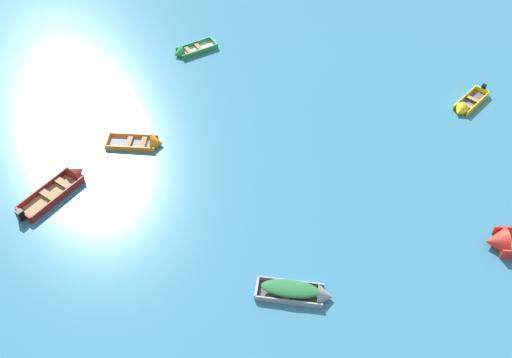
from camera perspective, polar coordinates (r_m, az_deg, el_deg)
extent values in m
cube|color=#99754C|center=(28.90, -19.63, -1.56)|extent=(2.85, 2.92, 0.09)
cube|color=maroon|center=(29.15, -20.37, -0.91)|extent=(2.27, 2.37, 0.38)
cube|color=maroon|center=(28.46, -19.01, -1.84)|extent=(2.27, 2.37, 0.38)
cube|color=maroon|center=(28.33, -22.09, -3.33)|extent=(0.84, 0.81, 0.38)
cone|color=maroon|center=(29.37, -17.32, 0.62)|extent=(1.25, 1.24, 1.03)
cube|color=#937047|center=(28.70, -19.98, -1.47)|extent=(0.93, 0.91, 0.03)
cube|color=#937047|center=(29.01, -18.62, -0.36)|extent=(0.93, 0.91, 0.03)
cube|color=black|center=(28.20, -22.36, -3.32)|extent=(0.41, 0.41, 0.53)
cone|color=red|center=(27.26, 22.70, -5.77)|extent=(1.07, 1.37, 1.24)
cube|color=#4C4C51|center=(24.03, 3.40, -11.29)|extent=(2.78, 1.61, 0.07)
cube|color=gray|center=(24.20, 3.52, -10.19)|extent=(2.65, 0.84, 0.30)
cube|color=gray|center=(23.68, 3.29, -12.12)|extent=(2.65, 0.84, 0.30)
cube|color=gray|center=(24.00, 0.09, -10.78)|extent=(0.36, 0.93, 0.30)
cone|color=gray|center=(23.94, 6.88, -11.48)|extent=(0.86, 1.06, 0.92)
cube|color=#937047|center=(23.89, 3.07, -11.03)|extent=(0.52, 0.90, 0.03)
ellipsoid|color=#236633|center=(23.73, 3.44, -10.83)|extent=(2.54, 1.50, 0.29)
cube|color=beige|center=(36.64, -5.90, 12.67)|extent=(2.46, 1.71, 0.08)
cube|color=#288C3D|center=(36.21, -5.56, 12.47)|extent=(2.24, 0.98, 0.32)
cube|color=#288C3D|center=(36.94, -6.26, 13.17)|extent=(2.24, 0.98, 0.32)
cube|color=#288C3D|center=(37.00, -4.22, 13.38)|extent=(0.45, 0.90, 0.32)
cone|color=#288C3D|center=(36.16, -7.71, 12.23)|extent=(0.86, 1.06, 0.92)
cube|color=#937047|center=(36.58, -5.74, 12.96)|extent=(0.56, 0.88, 0.03)
cube|color=#937047|center=(36.35, -6.74, 12.63)|extent=(0.56, 0.88, 0.03)
cube|color=gray|center=(30.46, -12.21, 3.46)|extent=(2.60, 1.43, 0.07)
cube|color=orange|center=(30.73, -12.04, 4.23)|extent=(2.51, 0.62, 0.27)
cube|color=orange|center=(30.05, -12.44, 2.96)|extent=(2.51, 0.62, 0.27)
cube|color=orange|center=(30.75, -14.55, 3.68)|extent=(0.31, 0.96, 0.27)
cone|color=orange|center=(30.06, -9.79, 3.53)|extent=(0.78, 1.04, 0.94)
cube|color=#937047|center=(30.39, -12.50, 3.69)|extent=(0.45, 0.91, 0.03)
cube|color=#937047|center=(30.20, -11.13, 3.64)|extent=(0.45, 0.91, 0.03)
cube|color=#4C4C51|center=(34.45, 20.55, 7.14)|extent=(2.33, 2.08, 0.08)
cube|color=yellow|center=(34.28, 21.20, 6.97)|extent=(1.97, 1.58, 0.33)
cube|color=yellow|center=(34.48, 20.02, 7.62)|extent=(1.97, 1.58, 0.33)
cube|color=yellow|center=(35.34, 21.54, 8.17)|extent=(0.57, 0.69, 0.33)
cone|color=yellow|center=(33.39, 19.58, 6.35)|extent=(0.94, 0.97, 0.79)
cube|color=#937047|center=(34.44, 20.73, 7.48)|extent=(0.66, 0.74, 0.03)
cube|color=#937047|center=(33.89, 20.17, 6.95)|extent=(0.66, 0.74, 0.03)
cube|color=black|center=(35.36, 21.67, 8.39)|extent=(0.31, 0.31, 0.47)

